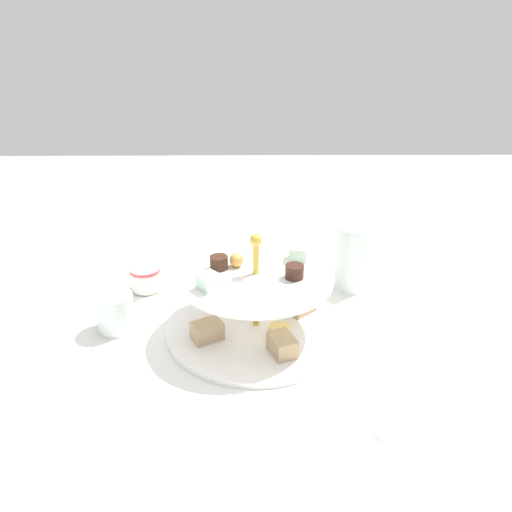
{
  "coord_description": "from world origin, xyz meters",
  "views": [
    {
      "loc": [
        -0.01,
        -0.71,
        0.48
      ],
      "look_at": [
        0.0,
        0.0,
        0.14
      ],
      "focal_mm": 34.83,
      "sensor_mm": 36.0,
      "label": 1
    }
  ],
  "objects_px": {
    "water_glass_short_left": "(115,312)",
    "butter_knife_right": "(229,257)",
    "water_glass_tall_right": "(352,257)",
    "teacup_with_saucer": "(146,280)",
    "tiered_serving_stand": "(256,306)",
    "butter_knife_left": "(415,407)"
  },
  "relations": [
    {
      "from": "tiered_serving_stand",
      "to": "butter_knife_right",
      "type": "bearing_deg",
      "value": 101.72
    },
    {
      "from": "tiered_serving_stand",
      "to": "water_glass_short_left",
      "type": "xyz_separation_m",
      "value": [
        -0.24,
        0.01,
        -0.01
      ]
    },
    {
      "from": "butter_knife_left",
      "to": "butter_knife_right",
      "type": "bearing_deg",
      "value": 78.89
    },
    {
      "from": "tiered_serving_stand",
      "to": "butter_knife_left",
      "type": "bearing_deg",
      "value": -41.54
    },
    {
      "from": "water_glass_short_left",
      "to": "teacup_with_saucer",
      "type": "xyz_separation_m",
      "value": [
        0.03,
        0.13,
        -0.01
      ]
    },
    {
      "from": "water_glass_short_left",
      "to": "butter_knife_right",
      "type": "xyz_separation_m",
      "value": [
        0.18,
        0.28,
        -0.03
      ]
    },
    {
      "from": "butter_knife_right",
      "to": "water_glass_tall_right",
      "type": "bearing_deg",
      "value": 134.62
    },
    {
      "from": "water_glass_tall_right",
      "to": "butter_knife_left",
      "type": "height_order",
      "value": "water_glass_tall_right"
    },
    {
      "from": "water_glass_tall_right",
      "to": "teacup_with_saucer",
      "type": "distance_m",
      "value": 0.4
    },
    {
      "from": "butter_knife_left",
      "to": "tiered_serving_stand",
      "type": "bearing_deg",
      "value": 97.27
    },
    {
      "from": "water_glass_tall_right",
      "to": "butter_knife_right",
      "type": "distance_m",
      "value": 0.29
    },
    {
      "from": "teacup_with_saucer",
      "to": "butter_knife_left",
      "type": "distance_m",
      "value": 0.54
    },
    {
      "from": "water_glass_tall_right",
      "to": "water_glass_short_left",
      "type": "distance_m",
      "value": 0.45
    },
    {
      "from": "water_glass_short_left",
      "to": "teacup_with_saucer",
      "type": "distance_m",
      "value": 0.13
    },
    {
      "from": "tiered_serving_stand",
      "to": "water_glass_tall_right",
      "type": "distance_m",
      "value": 0.24
    },
    {
      "from": "water_glass_short_left",
      "to": "butter_knife_left",
      "type": "distance_m",
      "value": 0.5
    },
    {
      "from": "butter_knife_right",
      "to": "butter_knife_left",
      "type": "bearing_deg",
      "value": 103.28
    },
    {
      "from": "water_glass_short_left",
      "to": "butter_knife_left",
      "type": "height_order",
      "value": "water_glass_short_left"
    },
    {
      "from": "water_glass_tall_right",
      "to": "water_glass_short_left",
      "type": "xyz_separation_m",
      "value": [
        -0.43,
        -0.14,
        -0.03
      ]
    },
    {
      "from": "water_glass_short_left",
      "to": "butter_knife_left",
      "type": "bearing_deg",
      "value": -23.46
    },
    {
      "from": "teacup_with_saucer",
      "to": "butter_knife_right",
      "type": "distance_m",
      "value": 0.21
    },
    {
      "from": "tiered_serving_stand",
      "to": "water_glass_tall_right",
      "type": "height_order",
      "value": "tiered_serving_stand"
    }
  ]
}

